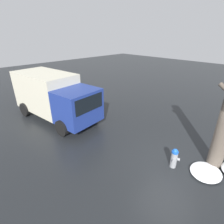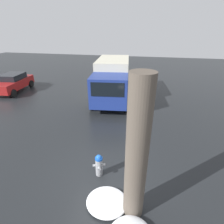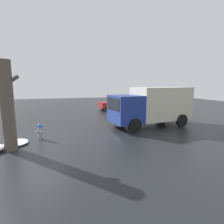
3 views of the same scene
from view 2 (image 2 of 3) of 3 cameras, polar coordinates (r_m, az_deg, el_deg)
name	(u,v)px [view 2 (image 2 of 3)]	position (r m, az deg, el deg)	size (l,w,h in m)	color
ground_plane	(99,174)	(6.90, -4.13, -19.55)	(60.00, 60.00, 0.00)	black
fire_hydrant	(99,165)	(6.58, -4.26, -16.80)	(0.37, 0.46, 0.88)	gray
tree_trunk	(137,155)	(4.47, 8.11, -13.58)	(0.88, 0.58, 4.13)	brown
delivery_truck	(112,79)	(12.99, 0.11, 10.83)	(6.26, 3.11, 2.83)	navy
parked_car	(13,82)	(17.10, -29.72, 8.37)	(3.98, 2.22, 1.43)	maroon
snow_pile_curbside	(107,202)	(6.03, -1.69, -27.24)	(1.15, 1.27, 0.17)	white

